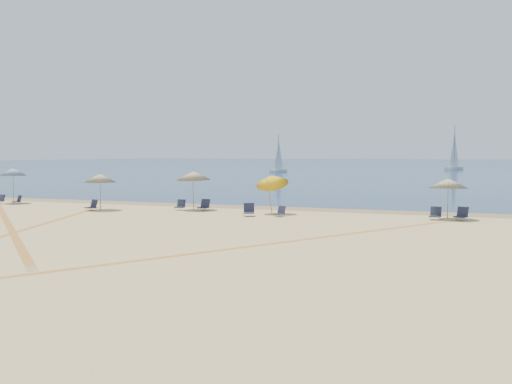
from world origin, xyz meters
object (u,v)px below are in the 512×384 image
umbrella_4 (448,183)px  chair_0 (0,200)px  sailboat_1 (279,161)px  umbrella_3 (272,180)px  chair_5 (249,210)px  chair_6 (280,212)px  umbrella_2 (193,175)px  chair_1 (18,200)px  chair_8 (462,214)px  umbrella_1 (100,178)px  chair_7 (435,214)px  chair_2 (92,206)px  chair_4 (204,206)px  chair_3 (180,205)px  sailboat_2 (454,157)px  umbrella_0 (13,172)px

umbrella_4 → chair_0: 30.89m
chair_0 → sailboat_1: bearing=102.0°
umbrella_3 → umbrella_4: bearing=4.6°
chair_5 → chair_6: chair_5 is taller
umbrella_2 → chair_1: 13.86m
chair_8 → chair_6: bearing=-150.3°
umbrella_1 → chair_7: size_ratio=3.28×
umbrella_4 → sailboat_1: 84.07m
chair_2 → chair_4: bearing=38.5°
sailboat_1 → chair_7: bearing=-56.1°
chair_7 → umbrella_4: bearing=52.9°
chair_3 → chair_1: bearing=178.1°
umbrella_3 → chair_4: bearing=176.1°
umbrella_3 → sailboat_2: sailboat_2 is taller
umbrella_1 → chair_4: bearing=16.5°
chair_5 → chair_7: chair_5 is taller
chair_1 → umbrella_1: bearing=12.2°
chair_0 → chair_8: chair_8 is taller
umbrella_0 → chair_0: size_ratio=3.77×
chair_4 → chair_8: (15.41, 0.03, -0.00)m
chair_7 → chair_3: bearing=-175.9°
umbrella_3 → chair_6: (0.99, -1.33, -1.78)m
umbrella_3 → sailboat_1: (-25.62, 76.94, 0.22)m
umbrella_0 → chair_1: 2.32m
chair_0 → chair_6: (21.81, -1.22, -0.02)m
umbrella_2 → sailboat_2: 107.98m
chair_5 → chair_6: 1.82m
chair_0 → chair_4: bearing=9.9°
umbrella_0 → umbrella_1: 9.40m
chair_1 → sailboat_1: sailboat_1 is taller
umbrella_0 → chair_3: 14.13m
chair_7 → umbrella_0: bearing=-176.7°
umbrella_2 → chair_2: size_ratio=3.12×
umbrella_0 → chair_0: 2.19m
sailboat_1 → umbrella_1: bearing=-70.1°
umbrella_3 → chair_2: size_ratio=3.31×
umbrella_1 → chair_1: size_ratio=3.16×
umbrella_0 → chair_7: 29.74m
chair_2 → chair_5: chair_5 is taller
sailboat_2 → chair_0: bearing=-84.1°
chair_6 → chair_3: bearing=-174.9°
chair_7 → chair_8: chair_8 is taller
chair_8 → sailboat_2: sailboat_2 is taller
umbrella_4 → chair_5: size_ratio=2.58×
umbrella_2 → chair_8: 16.45m
chair_7 → chair_8: size_ratio=0.84×
chair_3 → umbrella_2: bearing=33.4°
umbrella_3 → umbrella_2: bearing=173.2°
umbrella_4 → chair_2: umbrella_4 is taller
chair_1 → chair_7: chair_7 is taller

